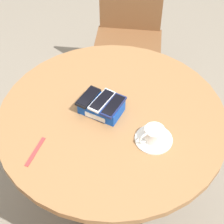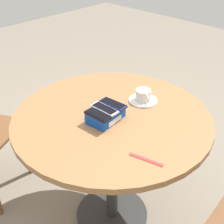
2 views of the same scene
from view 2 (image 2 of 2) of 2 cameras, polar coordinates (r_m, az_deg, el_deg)
ground_plane at (r=2.07m, az=0.00°, el=-18.19°), size 8.00×8.00×0.00m
round_table at (r=1.64m, az=0.00°, el=-4.20°), size 1.01×1.01×0.75m
phone_box at (r=1.52m, az=-1.17°, el=-0.56°), size 0.19×0.13×0.06m
phone_black at (r=1.46m, az=-2.61°, el=-0.51°), size 0.06×0.13×0.01m
phone_white at (r=1.51m, az=-1.35°, el=0.59°), size 0.06×0.14×0.01m
phone_navy at (r=1.54m, az=0.15°, el=1.52°), size 0.06×0.14×0.01m
saucer at (r=1.70m, az=5.66°, el=2.13°), size 0.16×0.16×0.01m
coffee_cup at (r=1.68m, az=5.76°, el=3.12°), size 0.08×0.11×0.06m
lanyard_strap at (r=1.31m, az=6.24°, el=-8.66°), size 0.05×0.15×0.00m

